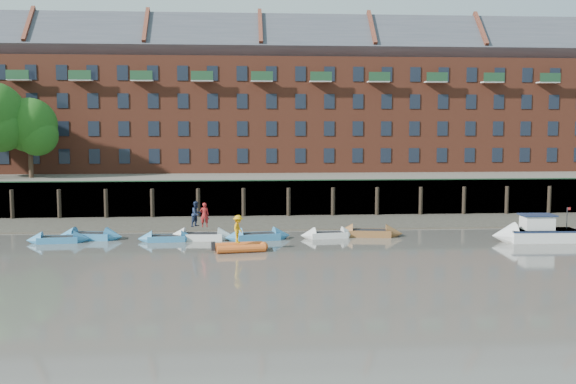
{
  "coord_description": "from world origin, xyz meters",
  "views": [
    {
      "loc": [
        -2.48,
        -37.63,
        8.15
      ],
      "look_at": [
        1.22,
        12.0,
        3.2
      ],
      "focal_mm": 42.0,
      "sensor_mm": 36.0,
      "label": 1
    }
  ],
  "objects": [
    {
      "name": "rowboat_0",
      "position": [
        -15.01,
        9.74,
        0.22
      ],
      "size": [
        4.36,
        1.62,
        1.24
      ],
      "rotation": [
        0.0,
        0.0,
        0.09
      ],
      "color": "teal",
      "rests_on": "ground"
    },
    {
      "name": "apartment_terrace",
      "position": [
        -0.0,
        36.99,
        12.82
      ],
      "size": [
        80.6,
        15.56,
        20.98
      ],
      "color": "brown",
      "rests_on": "bank_terrace"
    },
    {
      "name": "rowboat_1",
      "position": [
        -13.05,
        10.92,
        0.24
      ],
      "size": [
        4.87,
        2.18,
        1.37
      ],
      "rotation": [
        0.0,
        0.0,
        -0.18
      ],
      "color": "teal",
      "rests_on": "ground"
    },
    {
      "name": "person_rower_a",
      "position": [
        -4.88,
        10.02,
        1.81
      ],
      "size": [
        0.65,
        0.44,
        1.75
      ],
      "primitive_type": "imported",
      "rotation": [
        0.0,
        0.0,
        3.17
      ],
      "color": "maroon",
      "rests_on": "rowboat_3"
    },
    {
      "name": "river_wall",
      "position": [
        -0.0,
        22.38,
        1.59
      ],
      "size": [
        110.0,
        1.23,
        3.3
      ],
      "color": "#2D2A26",
      "rests_on": "ground"
    },
    {
      "name": "rowboat_2",
      "position": [
        -7.53,
        9.75,
        0.21
      ],
      "size": [
        4.11,
        1.4,
        1.18
      ],
      "rotation": [
        0.0,
        0.0,
        0.06
      ],
      "color": "teal",
      "rests_on": "ground"
    },
    {
      "name": "foreshore",
      "position": [
        0.0,
        18.0,
        0.0
      ],
      "size": [
        110.0,
        8.0,
        0.5
      ],
      "primitive_type": "cube",
      "color": "#3D382F",
      "rests_on": "ground"
    },
    {
      "name": "ground",
      "position": [
        0.0,
        0.0,
        0.0
      ],
      "size": [
        220.0,
        220.0,
        0.0
      ],
      "primitive_type": "plane",
      "color": "#5D5850",
      "rests_on": "ground"
    },
    {
      "name": "motor_launch",
      "position": [
        17.86,
        7.73,
        0.63
      ],
      "size": [
        6.01,
        2.13,
        2.46
      ],
      "rotation": [
        0.0,
        0.0,
        3.11
      ],
      "color": "silver",
      "rests_on": "ground"
    },
    {
      "name": "person_rib_crew",
      "position": [
        -2.49,
        5.55,
        1.46
      ],
      "size": [
        0.98,
        1.31,
        1.81
      ],
      "primitive_type": "imported",
      "rotation": [
        0.0,
        0.0,
        1.28
      ],
      "color": "orange",
      "rests_on": "rib_tender"
    },
    {
      "name": "rowboat_6",
      "position": [
        7.12,
        10.73,
        0.25
      ],
      "size": [
        5.03,
        2.18,
        1.41
      ],
      "rotation": [
        0.0,
        0.0,
        -0.16
      ],
      "color": "brown",
      "rests_on": "ground"
    },
    {
      "name": "rowboat_4",
      "position": [
        -1.1,
        9.83,
        0.24
      ],
      "size": [
        4.93,
        2.26,
        1.38
      ],
      "rotation": [
        0.0,
        0.0,
        0.19
      ],
      "color": "teal",
      "rests_on": "ground"
    },
    {
      "name": "person_rower_b",
      "position": [
        -5.46,
        10.3,
        1.85
      ],
      "size": [
        1.09,
        1.12,
        1.83
      ],
      "primitive_type": "imported",
      "rotation": [
        0.0,
        0.0,
        0.89
      ],
      "color": "#19233F",
      "rests_on": "rowboat_3"
    },
    {
      "name": "rowboat_3",
      "position": [
        -5.11,
        10.09,
        0.25
      ],
      "size": [
        4.89,
        1.81,
        1.39
      ],
      "rotation": [
        0.0,
        0.0,
        -0.09
      ],
      "color": "silver",
      "rests_on": "ground"
    },
    {
      "name": "rib_tender",
      "position": [
        -2.24,
        5.58,
        0.26
      ],
      "size": [
        3.52,
        2.09,
        0.6
      ],
      "rotation": [
        0.0,
        0.0,
        0.16
      ],
      "color": "#D85A1E",
      "rests_on": "ground"
    },
    {
      "name": "bank_terrace",
      "position": [
        0.0,
        36.0,
        1.6
      ],
      "size": [
        110.0,
        28.0,
        3.2
      ],
      "primitive_type": "cube",
      "color": "#5E594D",
      "rests_on": "ground"
    },
    {
      "name": "rowboat_5",
      "position": [
        4.06,
        10.37,
        0.21
      ],
      "size": [
        4.27,
        1.67,
        1.21
      ],
      "rotation": [
        0.0,
        0.0,
        0.11
      ],
      "color": "silver",
      "rests_on": "ground"
    },
    {
      "name": "mud_band",
      "position": [
        0.0,
        14.6,
        0.0
      ],
      "size": [
        110.0,
        1.6,
        0.1
      ],
      "primitive_type": "cube",
      "color": "#4C4336",
      "rests_on": "ground"
    }
  ]
}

